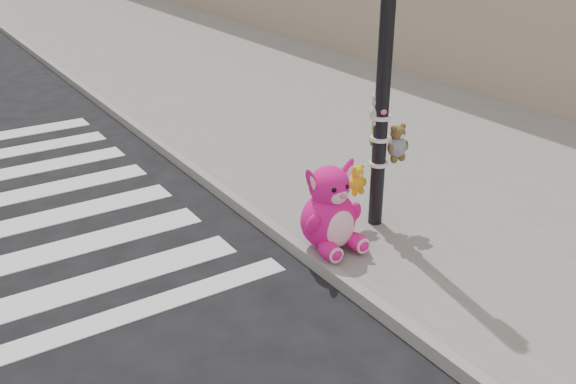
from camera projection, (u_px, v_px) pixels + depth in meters
sidewalk_near at (228, 67)px, 15.08m from camera, size 7.00×80.00×0.14m
curb_edge at (81, 88)px, 13.37m from camera, size 0.12×80.00×0.15m
signal_pole at (384, 86)px, 6.93m from camera, size 0.70×0.49×4.00m
pink_bunny at (330, 213)px, 6.89m from camera, size 0.70×0.72×1.00m
red_teddy at (324, 235)px, 7.09m from camera, size 0.14×0.11×0.19m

